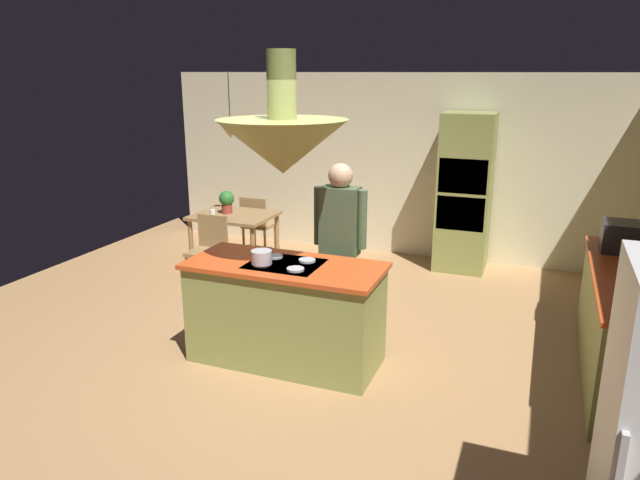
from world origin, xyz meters
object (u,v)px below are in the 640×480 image
(person_at_island, at_px, (340,240))
(oven_tower, at_px, (465,193))
(cup_on_table, at_px, (213,213))
(cooking_pot_on_cooktop, at_px, (261,257))
(chair_by_back_wall, at_px, (257,222))
(microwave_on_counter, at_px, (628,237))
(chair_facing_island, at_px, (209,246))
(kitchen_island, at_px, (286,312))
(dining_table, at_px, (234,222))
(potted_plant_on_table, at_px, (227,201))

(person_at_island, bearing_deg, oven_tower, 72.42)
(cup_on_table, bearing_deg, cooking_pot_on_cooktop, -49.40)
(chair_by_back_wall, relative_size, microwave_on_counter, 1.89)
(cup_on_table, xyz_separation_m, cooking_pot_on_cooktop, (1.74, -2.02, 0.21))
(microwave_on_counter, height_order, cooking_pot_on_cooktop, microwave_on_counter)
(person_at_island, relative_size, chair_facing_island, 2.00)
(chair_by_back_wall, xyz_separation_m, cooking_pot_on_cooktop, (1.54, -2.86, 0.51))
(kitchen_island, xyz_separation_m, microwave_on_counter, (2.84, 1.49, 0.60))
(microwave_on_counter, bearing_deg, cup_on_table, 175.09)
(chair_by_back_wall, xyz_separation_m, cup_on_table, (-0.20, -0.84, 0.30))
(cup_on_table, height_order, cooking_pot_on_cooktop, cooking_pot_on_cooktop)
(dining_table, xyz_separation_m, chair_by_back_wall, (0.00, 0.63, -0.15))
(person_at_island, height_order, cooking_pot_on_cooktop, person_at_island)
(potted_plant_on_table, distance_m, microwave_on_counter, 4.69)
(chair_by_back_wall, xyz_separation_m, microwave_on_counter, (4.54, -1.25, 0.57))
(potted_plant_on_table, relative_size, cup_on_table, 3.33)
(oven_tower, bearing_deg, kitchen_island, -108.74)
(kitchen_island, height_order, oven_tower, oven_tower)
(cooking_pot_on_cooktop, bearing_deg, potted_plant_on_table, 126.29)
(chair_by_back_wall, distance_m, cooking_pot_on_cooktop, 3.29)
(potted_plant_on_table, bearing_deg, kitchen_island, -49.46)
(kitchen_island, distance_m, chair_facing_island, 2.25)
(kitchen_island, xyz_separation_m, dining_table, (-1.70, 2.10, 0.18))
(microwave_on_counter, bearing_deg, chair_facing_island, -179.74)
(person_at_island, height_order, chair_by_back_wall, person_at_island)
(chair_facing_island, bearing_deg, oven_tower, 32.38)
(person_at_island, distance_m, chair_by_back_wall, 2.91)
(kitchen_island, distance_m, cup_on_table, 2.70)
(dining_table, height_order, microwave_on_counter, microwave_on_counter)
(oven_tower, relative_size, chair_by_back_wall, 2.37)
(microwave_on_counter, relative_size, cooking_pot_on_cooktop, 2.56)
(chair_facing_island, xyz_separation_m, potted_plant_on_table, (-0.10, 0.64, 0.42))
(person_at_island, xyz_separation_m, cooking_pot_on_cooktop, (-0.44, -0.79, 0.01))
(dining_table, bearing_deg, chair_facing_island, -90.00)
(potted_plant_on_table, bearing_deg, person_at_island, -34.79)
(oven_tower, xyz_separation_m, potted_plant_on_table, (-2.90, -1.13, -0.10))
(cup_on_table, bearing_deg, oven_tower, 24.24)
(dining_table, bearing_deg, cooking_pot_on_cooktop, -55.37)
(oven_tower, xyz_separation_m, chair_facing_island, (-2.80, -1.78, -0.53))
(oven_tower, relative_size, cup_on_table, 22.93)
(chair_facing_island, xyz_separation_m, chair_by_back_wall, (0.00, 1.27, 0.00))
(potted_plant_on_table, height_order, microwave_on_counter, microwave_on_counter)
(oven_tower, height_order, potted_plant_on_table, oven_tower)
(cup_on_table, xyz_separation_m, microwave_on_counter, (4.74, -0.41, 0.27))
(potted_plant_on_table, bearing_deg, cooking_pot_on_cooktop, -53.71)
(potted_plant_on_table, bearing_deg, oven_tower, 21.32)
(kitchen_island, relative_size, chair_facing_island, 2.01)
(chair_by_back_wall, bearing_deg, chair_facing_island, 90.00)
(kitchen_island, xyz_separation_m, chair_by_back_wall, (-1.70, 2.73, 0.03))
(oven_tower, relative_size, chair_facing_island, 2.37)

